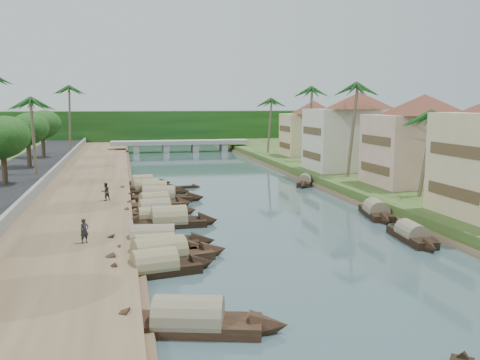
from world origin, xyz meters
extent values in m
plane|color=#384F55|center=(0.00, 0.00, 0.00)|extent=(220.00, 220.00, 0.00)
cube|color=brown|center=(-16.00, 20.00, 0.40)|extent=(10.00, 180.00, 0.80)
cube|color=#2B481C|center=(19.00, 20.00, 0.60)|extent=(16.00, 180.00, 1.20)
cube|color=slate|center=(-20.20, 20.00, 1.35)|extent=(0.40, 180.00, 1.10)
cube|color=#11350E|center=(0.00, 95.00, 4.00)|extent=(120.00, 4.00, 8.00)
cube|color=#11350E|center=(0.00, 100.00, 4.00)|extent=(120.00, 4.00, 8.00)
cube|color=#11350E|center=(0.00, 105.00, 4.00)|extent=(120.00, 4.00, 8.00)
cube|color=gray|center=(0.00, 72.00, 2.00)|extent=(28.00, 4.00, 0.80)
cube|color=gray|center=(-9.00, 72.00, 0.90)|extent=(1.20, 3.50, 1.80)
cube|color=gray|center=(-3.00, 72.00, 0.90)|extent=(1.20, 3.50, 1.80)
cube|color=gray|center=(3.00, 72.00, 0.90)|extent=(1.20, 3.50, 1.80)
cube|color=gray|center=(9.00, 72.00, 0.90)|extent=(1.20, 3.50, 1.80)
cube|color=#4E3B24|center=(12.95, -2.00, 3.20)|extent=(0.10, 6.40, 0.90)
cube|color=#4E3B24|center=(12.95, -2.00, 6.40)|extent=(0.10, 6.40, 0.90)
cube|color=#DAA99A|center=(20.00, 14.00, 4.95)|extent=(11.00, 8.00, 7.50)
pyramid|color=brown|center=(20.00, 14.00, 9.80)|extent=(14.11, 14.11, 2.20)
cube|color=#4E3B24|center=(14.45, 14.00, 3.08)|extent=(0.10, 6.40, 0.90)
cube|color=#4E3B24|center=(14.45, 14.00, 6.08)|extent=(0.10, 6.40, 0.90)
cube|color=beige|center=(19.00, 28.00, 5.20)|extent=(13.00, 8.00, 8.00)
pyramid|color=brown|center=(19.00, 28.00, 10.30)|extent=(15.59, 15.59, 2.20)
cube|color=#4E3B24|center=(12.45, 28.00, 3.20)|extent=(0.10, 6.40, 0.90)
cube|color=#4E3B24|center=(12.45, 28.00, 6.40)|extent=(0.10, 6.40, 0.90)
cube|color=#CCBF89|center=(20.00, 48.00, 4.70)|extent=(10.00, 7.00, 7.00)
pyramid|color=brown|center=(20.00, 48.00, 9.30)|extent=(12.62, 12.62, 2.20)
cube|color=#4E3B24|center=(14.95, 48.00, 2.95)|extent=(0.10, 5.60, 0.90)
cube|color=#4E3B24|center=(14.95, 48.00, 5.75)|extent=(0.10, 5.60, 0.90)
cube|color=black|center=(-9.01, -15.66, 0.20)|extent=(6.70, 3.62, 0.70)
cone|color=black|center=(-5.58, -16.60, 0.28)|extent=(2.24, 2.22, 2.00)
cone|color=black|center=(-12.44, -14.71, 0.28)|extent=(2.24, 2.22, 2.00)
cylinder|color=gray|center=(-9.01, -15.66, 0.58)|extent=(5.27, 3.30, 2.07)
cube|color=black|center=(-10.01, -7.42, 0.20)|extent=(5.60, 2.89, 0.70)
cone|color=black|center=(-7.10, -6.85, 0.28)|extent=(1.86, 1.98, 1.88)
cone|color=black|center=(-12.92, -7.99, 0.28)|extent=(1.86, 1.98, 1.88)
cylinder|color=#817752|center=(-10.01, -7.42, 0.58)|extent=(4.38, 2.72, 1.98)
cube|color=black|center=(-9.57, -5.15, 0.20)|extent=(7.08, 3.71, 0.70)
cone|color=black|center=(-5.92, -4.22, 0.28)|extent=(2.35, 2.32, 2.12)
cone|color=black|center=(-13.21, -6.07, 0.28)|extent=(2.35, 2.32, 2.12)
cylinder|color=#817752|center=(-9.57, -5.15, 0.58)|extent=(5.55, 3.40, 2.20)
cube|color=black|center=(-9.76, -1.29, 0.20)|extent=(6.53, 2.65, 0.70)
cone|color=black|center=(-6.24, -1.64, 0.28)|extent=(2.00, 2.00, 2.03)
cone|color=black|center=(-13.27, -0.94, 0.28)|extent=(2.00, 2.00, 2.03)
cylinder|color=gray|center=(-9.76, -1.29, 0.58)|extent=(5.04, 2.58, 2.11)
cube|color=black|center=(-9.74, -3.57, 0.20)|extent=(5.37, 1.96, 0.70)
cone|color=black|center=(-6.78, -3.48, 0.28)|extent=(1.59, 1.67, 1.79)
cone|color=black|center=(-12.69, -3.66, 0.28)|extent=(1.59, 1.67, 1.79)
cylinder|color=#817752|center=(-9.74, -3.57, 0.58)|extent=(4.12, 2.00, 1.88)
cube|color=black|center=(-8.09, 4.79, 0.20)|extent=(5.89, 2.36, 0.70)
cone|color=black|center=(-4.84, 4.85, 0.28)|extent=(1.77, 2.06, 2.21)
cone|color=black|center=(-11.34, 4.73, 0.28)|extent=(1.77, 2.06, 2.21)
cylinder|color=#817752|center=(-8.09, 4.79, 0.58)|extent=(4.51, 2.43, 2.35)
cube|color=black|center=(-9.02, 9.01, 0.20)|extent=(5.78, 2.72, 0.70)
cone|color=black|center=(-5.95, 9.42, 0.28)|extent=(1.85, 2.00, 1.97)
cone|color=black|center=(-12.08, 8.59, 0.28)|extent=(1.85, 2.00, 1.97)
cylinder|color=gray|center=(-9.02, 9.01, 0.58)|extent=(4.49, 2.62, 2.07)
cube|color=black|center=(-9.27, 6.28, 0.20)|extent=(4.95, 1.62, 0.70)
cone|color=black|center=(-6.53, 6.24, 0.28)|extent=(1.43, 1.42, 1.56)
cone|color=black|center=(-12.01, 6.32, 0.28)|extent=(1.43, 1.42, 1.56)
cylinder|color=#817752|center=(-9.27, 6.28, 0.58)|extent=(3.79, 1.67, 1.61)
cube|color=black|center=(-8.83, 12.64, 0.20)|extent=(5.70, 3.04, 0.70)
cone|color=black|center=(-5.88, 13.23, 0.28)|extent=(1.92, 2.09, 1.99)
cone|color=black|center=(-11.78, 12.05, 0.28)|extent=(1.92, 2.09, 1.99)
cylinder|color=#817752|center=(-8.83, 12.64, 0.58)|extent=(4.47, 2.87, 2.10)
cube|color=black|center=(-8.08, 16.44, 0.20)|extent=(6.94, 2.95, 0.70)
cone|color=black|center=(-4.38, 15.90, 0.28)|extent=(2.15, 2.06, 2.02)
cone|color=black|center=(-11.77, 16.97, 0.28)|extent=(2.15, 2.06, 2.02)
cylinder|color=gray|center=(-8.08, 16.44, 0.58)|extent=(5.38, 2.80, 2.08)
cube|color=black|center=(-9.24, 22.08, 0.20)|extent=(6.28, 3.23, 0.70)
cone|color=black|center=(-5.99, 22.81, 0.28)|extent=(2.08, 2.11, 1.96)
cone|color=black|center=(-12.49, 21.35, 0.28)|extent=(2.08, 2.11, 1.96)
cylinder|color=#817752|center=(-9.24, 22.08, 0.58)|extent=(4.92, 3.00, 2.04)
cube|color=black|center=(-8.32, 20.46, 0.20)|extent=(5.77, 2.55, 0.70)
cone|color=black|center=(-5.24, 20.09, 0.28)|extent=(1.81, 1.90, 1.90)
cone|color=black|center=(-11.40, 20.82, 0.28)|extent=(1.81, 1.90, 1.90)
cylinder|color=#817752|center=(-8.32, 20.46, 0.58)|extent=(4.47, 2.47, 1.99)
cube|color=black|center=(-9.05, 23.47, 0.20)|extent=(5.51, 2.05, 0.70)
cone|color=black|center=(-6.08, 23.15, 0.28)|extent=(1.65, 1.50, 1.52)
cone|color=black|center=(-12.02, 23.78, 0.28)|extent=(1.65, 1.50, 1.52)
cylinder|color=gray|center=(-9.05, 23.47, 0.58)|extent=(4.25, 1.98, 1.56)
cube|color=black|center=(-9.38, 26.95, 0.20)|extent=(5.15, 2.08, 0.70)
cone|color=black|center=(-6.60, 27.20, 0.28)|extent=(1.57, 1.59, 1.63)
cone|color=black|center=(-12.16, 26.70, 0.28)|extent=(1.57, 1.59, 1.63)
cylinder|color=#817752|center=(-9.38, 26.95, 0.58)|extent=(3.97, 2.04, 1.70)
cube|color=black|center=(8.75, -3.56, 0.20)|extent=(2.12, 5.70, 0.70)
cone|color=black|center=(9.05, -0.48, 0.28)|extent=(1.57, 1.71, 1.60)
cone|color=black|center=(8.45, -6.64, 0.28)|extent=(1.57, 1.71, 1.60)
cylinder|color=gray|center=(8.75, -3.56, 0.58)|extent=(2.05, 4.40, 1.65)
cube|color=black|center=(10.16, 4.86, 0.20)|extent=(2.87, 5.89, 0.70)
cone|color=black|center=(10.77, 7.93, 0.28)|extent=(1.90, 1.91, 1.79)
cone|color=black|center=(9.54, 1.78, 0.28)|extent=(1.90, 1.91, 1.79)
cylinder|color=gray|center=(10.16, 4.86, 0.58)|extent=(2.67, 4.59, 1.86)
cube|color=black|center=(10.25, 23.96, 0.20)|extent=(3.69, 5.60, 0.70)
cone|color=black|center=(11.51, 26.71, 0.28)|extent=(1.92, 1.99, 1.58)
cone|color=black|center=(8.98, 21.21, 0.28)|extent=(1.92, 1.99, 1.58)
cylinder|color=gray|center=(10.25, 23.96, 0.58)|extent=(3.21, 4.45, 1.62)
cone|color=black|center=(1.17, -20.54, 0.10)|extent=(1.40, 1.45, 0.85)
cube|color=black|center=(-10.06, 2.79, 0.10)|extent=(3.45, 1.05, 0.35)
cone|color=black|center=(-8.15, 2.96, 0.10)|extent=(0.91, 0.83, 0.76)
cone|color=black|center=(-11.97, 2.63, 0.10)|extent=(0.91, 0.83, 0.76)
cube|color=black|center=(-5.33, 24.21, 0.10)|extent=(4.00, 1.38, 0.35)
cone|color=black|center=(-3.15, 24.55, 0.10)|extent=(1.09, 0.93, 0.79)
cone|color=black|center=(-7.51, 23.87, 0.10)|extent=(1.09, 0.93, 0.79)
cylinder|color=#71614B|center=(16.00, 7.27, 5.18)|extent=(1.43, 0.36, 7.94)
sphere|color=#194C1A|center=(16.00, 7.27, 9.01)|extent=(3.20, 3.20, 3.20)
cylinder|color=#71614B|center=(15.00, 21.64, 6.76)|extent=(1.32, 0.36, 11.10)
sphere|color=#194C1A|center=(15.00, 21.64, 12.09)|extent=(3.20, 3.20, 3.20)
cylinder|color=#71614B|center=(16.00, 39.29, 6.80)|extent=(1.05, 0.36, 11.20)
sphere|color=#194C1A|center=(16.00, 39.29, 12.17)|extent=(3.20, 3.20, 3.20)
cylinder|color=#71614B|center=(-22.00, 30.23, 5.97)|extent=(0.60, 0.36, 9.15)
sphere|color=#194C1A|center=(-22.00, 30.23, 10.36)|extent=(3.20, 3.20, 3.20)
cylinder|color=#71614B|center=(14.00, 54.61, 5.98)|extent=(1.04, 0.36, 9.56)
sphere|color=#194C1A|center=(14.00, 54.61, 10.57)|extent=(3.20, 3.20, 3.20)
cylinder|color=#71614B|center=(-20.50, 58.65, 7.16)|extent=(0.71, 0.36, 11.52)
sphere|color=#194C1A|center=(-20.50, 58.65, 12.68)|extent=(3.20, 3.20, 3.20)
cylinder|color=#413425|center=(-24.00, 22.66, 3.05)|extent=(0.60, 0.60, 3.37)
ellipsoid|color=#11350E|center=(-24.00, 22.66, 6.27)|extent=(5.10, 5.10, 4.19)
cylinder|color=#413425|center=(-24.00, 38.29, 3.09)|extent=(0.60, 0.60, 3.47)
ellipsoid|color=#11350E|center=(-24.00, 38.29, 6.41)|extent=(4.95, 4.95, 4.07)
cylinder|color=#413425|center=(-24.00, 51.94, 3.11)|extent=(0.60, 0.60, 3.51)
ellipsoid|color=#11350E|center=(-24.00, 51.94, 6.46)|extent=(5.19, 5.19, 4.27)
cylinder|color=#413425|center=(24.00, 28.64, 2.94)|extent=(0.60, 0.60, 3.56)
ellipsoid|color=#11350E|center=(24.00, 28.64, 6.34)|extent=(4.32, 4.32, 3.55)
imported|color=#212128|center=(-14.23, -2.25, 1.62)|extent=(0.72, 0.66, 1.65)
imported|color=#352C25|center=(-13.32, 13.54, 1.66)|extent=(1.06, 1.01, 1.72)
camera|label=1|loc=(-11.60, -37.90, 9.91)|focal=40.00mm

